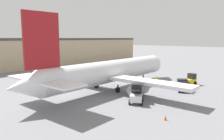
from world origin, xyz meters
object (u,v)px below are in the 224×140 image
at_px(airplane, 108,72).
at_px(safety_cone_far, 224,97).
at_px(belt_loader_truck, 136,94).
at_px(baggage_tug, 183,86).
at_px(ground_crew_worker, 156,80).
at_px(safety_cone_near, 165,118).
at_px(pushback_tug, 190,80).

xyz_separation_m(airplane, safety_cone_far, (8.18, -16.58, -2.93)).
bearing_deg(belt_loader_truck, baggage_tug, -42.69).
bearing_deg(safety_cone_far, ground_crew_worker, 82.32).
bearing_deg(airplane, ground_crew_worker, -23.20).
relative_size(baggage_tug, safety_cone_near, 5.78).
xyz_separation_m(airplane, ground_crew_worker, (9.93, -3.55, -2.33)).
bearing_deg(safety_cone_near, belt_loader_truck, 64.03).
distance_m(airplane, baggage_tug, 13.01).
height_order(airplane, baggage_tug, airplane).
relative_size(ground_crew_worker, safety_cone_far, 3.00).
bearing_deg(baggage_tug, airplane, 89.20).
distance_m(airplane, ground_crew_worker, 10.80).
xyz_separation_m(ground_crew_worker, safety_cone_far, (-1.76, -13.03, -0.61)).
bearing_deg(airplane, belt_loader_truck, -111.77).
bearing_deg(baggage_tug, safety_cone_near, 158.82).
distance_m(ground_crew_worker, safety_cone_near, 19.29).
height_order(baggage_tug, belt_loader_truck, belt_loader_truck).
bearing_deg(baggage_tug, belt_loader_truck, 131.04).
bearing_deg(ground_crew_worker, baggage_tug, 169.77).
relative_size(airplane, safety_cone_far, 66.22).
bearing_deg(belt_loader_truck, pushback_tug, -34.56).
height_order(ground_crew_worker, baggage_tug, baggage_tug).
bearing_deg(baggage_tug, safety_cone_far, -128.92).
height_order(ground_crew_worker, pushback_tug, pushback_tug).
relative_size(ground_crew_worker, belt_loader_truck, 0.50).
distance_m(baggage_tug, belt_loader_truck, 10.92).
bearing_deg(pushback_tug, belt_loader_truck, -162.47).
relative_size(baggage_tug, pushback_tug, 1.11).
bearing_deg(ground_crew_worker, safety_cone_far, 178.31).
height_order(airplane, safety_cone_far, airplane).
xyz_separation_m(airplane, pushback_tug, (14.06, -8.51, -2.23)).
bearing_deg(airplane, pushback_tug, -34.75).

